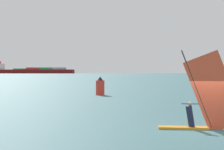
% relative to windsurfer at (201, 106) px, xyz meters
% --- Properties ---
extents(ground_plane, '(4000.00, 4000.00, 0.00)m').
position_rel_windsurfer_xyz_m(ground_plane, '(0.47, -0.72, -1.21)').
color(ground_plane, '#386066').
extents(windsurfer, '(4.43, 0.68, 4.34)m').
position_rel_windsurfer_xyz_m(windsurfer, '(0.00, 0.00, 0.00)').
color(windsurfer, orange).
rests_on(windsurfer, ground_plane).
extents(cargo_ship, '(217.60, 37.65, 31.17)m').
position_rel_windsurfer_xyz_m(cargo_ship, '(-290.17, 844.33, 5.89)').
color(cargo_ship, maroon).
rests_on(cargo_ship, ground_plane).
extents(distant_headland, '(1103.58, 231.57, 30.11)m').
position_rel_windsurfer_xyz_m(distant_headland, '(-262.98, 1314.48, 13.84)').
color(distant_headland, '#60665B').
rests_on(distant_headland, ground_plane).
extents(channel_buoy, '(1.13, 1.13, 2.40)m').
position_rel_windsurfer_xyz_m(channel_buoy, '(-8.59, 26.23, -0.13)').
color(channel_buoy, red).
rests_on(channel_buoy, ground_plane).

